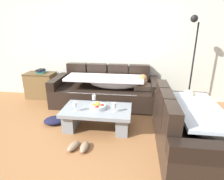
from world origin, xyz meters
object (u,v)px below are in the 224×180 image
(couch_near_window, at_px, (189,129))
(side_cabinet, at_px, (41,85))
(pair_of_shoes, at_px, (79,146))
(floor_lamp, at_px, (192,58))
(couch_along_wall, at_px, (107,91))
(coffee_table, at_px, (97,116))
(wine_glass_near_left, at_px, (75,105))
(crumpled_garment, at_px, (55,120))
(wine_glass_far_back, at_px, (94,98))
(book_stack_on_cabinet, at_px, (41,71))
(wine_glass_near_right, at_px, (114,106))
(fruit_bowl, at_px, (98,106))

(couch_near_window, xyz_separation_m, side_cabinet, (-3.17, 1.74, -0.01))
(pair_of_shoes, bearing_deg, floor_lamp, 42.33)
(couch_along_wall, distance_m, couch_near_window, 2.09)
(coffee_table, distance_m, wine_glass_near_left, 0.45)
(pair_of_shoes, relative_size, crumpled_garment, 0.82)
(couch_near_window, height_order, side_cabinet, couch_near_window)
(floor_lamp, bearing_deg, wine_glass_far_back, -154.59)
(wine_glass_near_left, bearing_deg, couch_along_wall, 74.32)
(coffee_table, bearing_deg, floor_lamp, 31.86)
(wine_glass_far_back, distance_m, book_stack_on_cabinet, 1.94)
(coffee_table, distance_m, side_cabinet, 2.16)
(wine_glass_near_right, xyz_separation_m, wine_glass_far_back, (-0.41, 0.31, 0.00))
(couch_near_window, relative_size, side_cabinet, 2.42)
(pair_of_shoes, bearing_deg, side_cabinet, 128.69)
(wine_glass_far_back, height_order, book_stack_on_cabinet, book_stack_on_cabinet)
(couch_near_window, distance_m, wine_glass_near_right, 1.20)
(couch_near_window, relative_size, fruit_bowl, 6.21)
(couch_along_wall, bearing_deg, wine_glass_far_back, -96.86)
(fruit_bowl, relative_size, book_stack_on_cabinet, 1.16)
(pair_of_shoes, bearing_deg, couch_near_window, 7.92)
(couch_along_wall, height_order, wine_glass_near_left, couch_along_wall)
(wine_glass_near_left, bearing_deg, fruit_bowl, 22.64)
(couch_along_wall, bearing_deg, crumpled_garment, -129.30)
(wine_glass_near_left, relative_size, side_cabinet, 0.23)
(side_cabinet, relative_size, book_stack_on_cabinet, 2.98)
(couch_along_wall, bearing_deg, wine_glass_near_right, -75.40)
(couch_along_wall, height_order, fruit_bowl, couch_along_wall)
(wine_glass_far_back, relative_size, book_stack_on_cabinet, 0.69)
(book_stack_on_cabinet, distance_m, floor_lamp, 3.49)
(couch_along_wall, relative_size, wine_glass_far_back, 14.39)
(wine_glass_near_right, xyz_separation_m, book_stack_on_cabinet, (-1.99, 1.41, 0.19))
(couch_near_window, relative_size, crumpled_garment, 4.35)
(wine_glass_far_back, bearing_deg, book_stack_on_cabinet, 145.06)
(couch_near_window, relative_size, coffee_table, 1.45)
(book_stack_on_cabinet, bearing_deg, crumpled_garment, -56.22)
(wine_glass_near_right, bearing_deg, floor_lamp, 39.33)
(crumpled_garment, bearing_deg, couch_near_window, -11.88)
(coffee_table, distance_m, floor_lamp, 2.27)
(wine_glass_near_left, relative_size, wine_glass_far_back, 1.00)
(side_cabinet, distance_m, floor_lamp, 3.59)
(coffee_table, bearing_deg, book_stack_on_cabinet, 141.81)
(pair_of_shoes, bearing_deg, couch_along_wall, 84.92)
(couch_along_wall, distance_m, wine_glass_far_back, 0.89)
(coffee_table, distance_m, fruit_bowl, 0.19)
(couch_along_wall, height_order, wine_glass_far_back, couch_along_wall)
(wine_glass_near_left, xyz_separation_m, crumpled_garment, (-0.50, 0.21, -0.44))
(wine_glass_near_left, xyz_separation_m, side_cabinet, (-1.38, 1.46, -0.17))
(side_cabinet, bearing_deg, coffee_table, -37.45)
(fruit_bowl, xyz_separation_m, book_stack_on_cabinet, (-1.70, 1.32, 0.26))
(wine_glass_near_right, distance_m, side_cabinet, 2.48)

